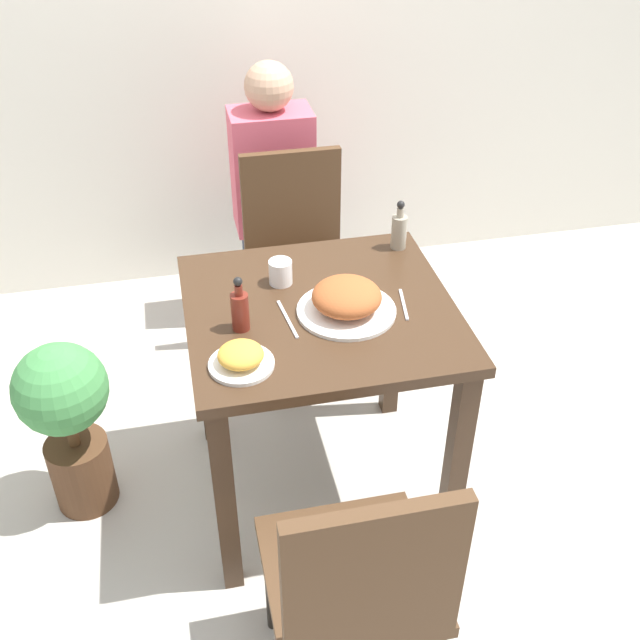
# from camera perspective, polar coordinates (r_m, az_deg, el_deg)

# --- Properties ---
(ground_plane) EXTENTS (16.00, 16.00, 0.00)m
(ground_plane) POSITION_cam_1_polar(r_m,az_deg,el_deg) (2.76, 0.00, -12.32)
(ground_plane) COLOR #B7B2A8
(wall_back) EXTENTS (8.00, 0.05, 2.60)m
(wall_back) POSITION_cam_1_polar(r_m,az_deg,el_deg) (3.46, -5.95, 23.05)
(wall_back) COLOR silver
(wall_back) RESTS_ON ground_plane
(dining_table) EXTENTS (0.80, 0.77, 0.77)m
(dining_table) POSITION_cam_1_polar(r_m,az_deg,el_deg) (2.33, 0.00, -1.86)
(dining_table) COLOR #3D2819
(dining_table) RESTS_ON ground_plane
(chair_near) EXTENTS (0.42, 0.42, 0.90)m
(chair_near) POSITION_cam_1_polar(r_m,az_deg,el_deg) (1.88, 2.94, -19.41)
(chair_near) COLOR #4C331E
(chair_near) RESTS_ON ground_plane
(chair_far) EXTENTS (0.42, 0.42, 0.90)m
(chair_far) POSITION_cam_1_polar(r_m,az_deg,el_deg) (3.02, -1.73, 5.09)
(chair_far) COLOR #4C331E
(chair_far) RESTS_ON ground_plane
(food_plate) EXTENTS (0.29, 0.29, 0.10)m
(food_plate) POSITION_cam_1_polar(r_m,az_deg,el_deg) (2.19, 2.04, 1.56)
(food_plate) COLOR white
(food_plate) RESTS_ON dining_table
(side_plate) EXTENTS (0.18, 0.18, 0.07)m
(side_plate) POSITION_cam_1_polar(r_m,az_deg,el_deg) (2.01, -6.05, -2.87)
(side_plate) COLOR white
(side_plate) RESTS_ON dining_table
(drink_cup) EXTENTS (0.07, 0.07, 0.08)m
(drink_cup) POSITION_cam_1_polar(r_m,az_deg,el_deg) (2.33, -3.03, 3.66)
(drink_cup) COLOR white
(drink_cup) RESTS_ON dining_table
(sauce_bottle) EXTENTS (0.05, 0.05, 0.17)m
(sauce_bottle) POSITION_cam_1_polar(r_m,az_deg,el_deg) (2.52, 6.05, 6.84)
(sauce_bottle) COLOR gray
(sauce_bottle) RESTS_ON dining_table
(condiment_bottle) EXTENTS (0.05, 0.05, 0.17)m
(condiment_bottle) POSITION_cam_1_polar(r_m,az_deg,el_deg) (2.12, -6.12, 0.81)
(condiment_bottle) COLOR maroon
(condiment_bottle) RESTS_ON dining_table
(fork_utensil) EXTENTS (0.03, 0.19, 0.00)m
(fork_utensil) POSITION_cam_1_polar(r_m,az_deg,el_deg) (2.19, -2.50, 0.08)
(fork_utensil) COLOR silver
(fork_utensil) RESTS_ON dining_table
(spoon_utensil) EXTENTS (0.04, 0.16, 0.00)m
(spoon_utensil) POSITION_cam_1_polar(r_m,az_deg,el_deg) (2.26, 6.39, 1.19)
(spoon_utensil) COLOR silver
(spoon_utensil) RESTS_ON dining_table
(potted_plant_left) EXTENTS (0.30, 0.30, 0.66)m
(potted_plant_left) POSITION_cam_1_polar(r_m,az_deg,el_deg) (2.56, -18.68, -6.91)
(potted_plant_left) COLOR #51331E
(potted_plant_left) RESTS_ON ground_plane
(person_figure) EXTENTS (0.34, 0.22, 1.17)m
(person_figure) POSITION_cam_1_polar(r_m,az_deg,el_deg) (3.31, -3.57, 9.27)
(person_figure) COLOR #2D3347
(person_figure) RESTS_ON ground_plane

